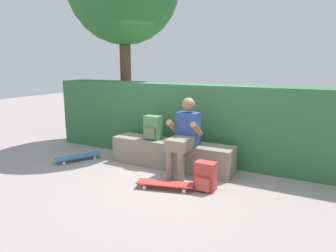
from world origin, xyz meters
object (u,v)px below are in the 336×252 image
object	(u,v)px
backpack_on_ground	(205,177)
person_skater	(184,134)
skateboard_near_person	(165,184)
backpack_on_bench	(153,128)
bench_main	(171,154)
skateboard_beside_bench	(78,157)

from	to	relation	value
backpack_on_ground	person_skater	bearing A→B (deg)	141.43
skateboard_near_person	backpack_on_bench	distance (m)	1.23
bench_main	skateboard_near_person	size ratio (longest dim) A/B	2.56
person_skater	backpack_on_ground	distance (m)	0.80
bench_main	person_skater	distance (m)	0.58
bench_main	person_skater	world-z (taller)	person_skater
person_skater	skateboard_beside_bench	bearing A→B (deg)	-172.35
bench_main	backpack_on_ground	world-z (taller)	bench_main
bench_main	skateboard_beside_bench	world-z (taller)	bench_main
person_skater	skateboard_near_person	bearing A→B (deg)	-88.98
backpack_on_ground	skateboard_near_person	bearing A→B (deg)	-155.77
bench_main	skateboard_beside_bench	size ratio (longest dim) A/B	2.64
bench_main	person_skater	bearing A→B (deg)	-32.21
backpack_on_bench	bench_main	bearing A→B (deg)	1.54
backpack_on_bench	backpack_on_ground	bearing A→B (deg)	-27.06
bench_main	skateboard_near_person	xyz separation A→B (m)	(0.35, -0.85, -0.15)
bench_main	skateboard_near_person	distance (m)	0.93
backpack_on_bench	backpack_on_ground	distance (m)	1.42
skateboard_near_person	backpack_on_bench	bearing A→B (deg)	129.59
skateboard_near_person	person_skater	bearing A→B (deg)	91.02
person_skater	skateboard_beside_bench	size ratio (longest dim) A/B	1.50
skateboard_beside_bench	backpack_on_ground	distance (m)	2.50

